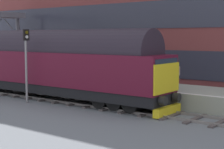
# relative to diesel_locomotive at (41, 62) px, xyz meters

# --- Properties ---
(ground_plane) EXTENTS (140.00, 140.00, 0.00)m
(ground_plane) POSITION_rel_diesel_locomotive_xyz_m (-0.00, -5.63, -2.49)
(ground_plane) COLOR slate
(ground_plane) RESTS_ON ground
(track_main) EXTENTS (2.50, 60.00, 0.15)m
(track_main) POSITION_rel_diesel_locomotive_xyz_m (-0.00, -5.63, -2.43)
(track_main) COLOR slate
(track_main) RESTS_ON ground
(station_platform) EXTENTS (4.00, 44.00, 1.01)m
(station_platform) POSITION_rel_diesel_locomotive_xyz_m (3.60, -5.63, -1.99)
(station_platform) COLOR #9B9D8F
(station_platform) RESTS_ON ground
(diesel_locomotive) EXTENTS (2.74, 20.05, 4.68)m
(diesel_locomotive) POSITION_rel_diesel_locomotive_xyz_m (0.00, 0.00, 0.00)
(diesel_locomotive) COLOR black
(diesel_locomotive) RESTS_ON ground
(signal_post_mid) EXTENTS (0.44, 0.22, 4.69)m
(signal_post_mid) POSITION_rel_diesel_locomotive_xyz_m (-1.89, -0.74, 0.41)
(signal_post_mid) COLOR gray
(signal_post_mid) RESTS_ON ground
(waiting_passenger) EXTENTS (0.41, 0.50, 1.64)m
(waiting_passenger) POSITION_rel_diesel_locomotive_xyz_m (3.17, -8.76, -0.50)
(waiting_passenger) COLOR #283237
(waiting_passenger) RESTS_ON station_platform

